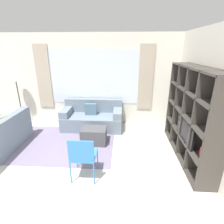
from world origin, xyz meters
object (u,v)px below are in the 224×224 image
Objects in this scene: shelving_unit at (192,115)px; folding_chair at (83,155)px; couch_main at (93,118)px; ottoman at (94,136)px; floor_lamp at (16,79)px.

shelving_unit is 2.37m from folding_chair.
couch_main is 2.84× the size of ottoman.
shelving_unit is at bearing -10.00° from ottoman.
ottoman is 0.38× the size of floor_lamp.
floor_lamp reaches higher than couch_main.
couch_main is at bearing -84.56° from folding_chair.
folding_chair is (0.21, -2.23, 0.21)m from couch_main.
couch_main is 1.07× the size of floor_lamp.
couch_main is 2.53m from floor_lamp.
ottoman is (-2.17, 0.38, -0.75)m from shelving_unit.
folding_chair is at bearing -43.73° from floor_lamp.
ottoman is at bearing 170.00° from shelving_unit.
couch_main is at bearing 150.85° from shelving_unit.
couch_main is 0.96m from ottoman.
ottoman is at bearing -78.47° from couch_main.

